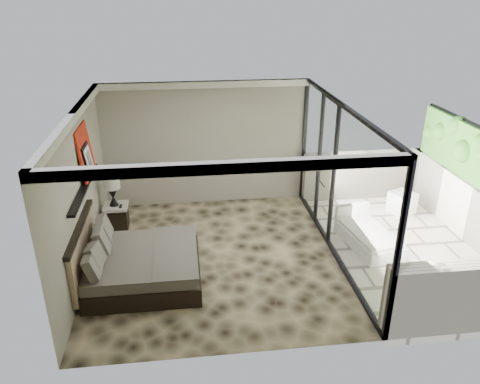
{
  "coord_description": "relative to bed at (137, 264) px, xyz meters",
  "views": [
    {
      "loc": [
        -0.45,
        -7.43,
        4.65
      ],
      "look_at": [
        0.52,
        0.4,
        1.14
      ],
      "focal_mm": 35.0,
      "sensor_mm": 36.0,
      "label": 1
    }
  ],
  "objects": [
    {
      "name": "back_wall",
      "position": [
        1.35,
        3.03,
        1.08
      ],
      "size": [
        4.5,
        0.02,
        2.8
      ],
      "primitive_type": "cube",
      "color": "gray",
      "rests_on": "floor"
    },
    {
      "name": "picture_ledge",
      "position": [
        -0.83,
        0.64,
        1.18
      ],
      "size": [
        0.12,
        2.2,
        0.05
      ],
      "primitive_type": "cube",
      "color": "black",
      "rests_on": "left_wall"
    },
    {
      "name": "parapet_far",
      "position": [
        6.45,
        0.54,
        0.23
      ],
      "size": [
        0.3,
        5.0,
        1.1
      ],
      "primitive_type": "cube",
      "color": "beige",
      "rests_on": "terrace_slab"
    },
    {
      "name": "left_wall",
      "position": [
        -0.89,
        0.54,
        1.08
      ],
      "size": [
        0.02,
        5.0,
        2.8
      ],
      "primitive_type": "cube",
      "color": "gray",
      "rests_on": "floor"
    },
    {
      "name": "terrace_slab",
      "position": [
        5.1,
        0.54,
        -0.38
      ],
      "size": [
        3.0,
        5.0,
        0.12
      ],
      "primitive_type": "cube",
      "color": "beige",
      "rests_on": "ground"
    },
    {
      "name": "lounger",
      "position": [
        4.33,
        0.68,
        -0.14
      ],
      "size": [
        0.96,
        1.56,
        0.57
      ],
      "rotation": [
        0.0,
        0.0,
        0.16
      ],
      "color": "silver",
      "rests_on": "terrace_slab"
    },
    {
      "name": "framed_print",
      "position": [
        -0.79,
        1.05,
        1.51
      ],
      "size": [
        0.11,
        0.5,
        0.6
      ],
      "primitive_type": "cube",
      "rotation": [
        0.0,
        -0.14,
        0.0
      ],
      "color": "black",
      "rests_on": "picture_ledge"
    },
    {
      "name": "abstract_canvas",
      "position": [
        -0.85,
        1.15,
        1.66
      ],
      "size": [
        0.13,
        0.9,
        0.9
      ],
      "primitive_type": "cube",
      "rotation": [
        0.0,
        -0.1,
        0.0
      ],
      "color": "#A90E10",
      "rests_on": "picture_ledge"
    },
    {
      "name": "glass_wall",
      "position": [
        3.6,
        0.54,
        1.08
      ],
      "size": [
        0.08,
        5.0,
        2.8
      ],
      "primitive_type": "cube",
      "color": "white",
      "rests_on": "floor"
    },
    {
      "name": "table_lamp",
      "position": [
        -0.6,
        1.98,
        0.59
      ],
      "size": [
        0.33,
        0.33,
        0.61
      ],
      "color": "black",
      "rests_on": "nightstand"
    },
    {
      "name": "nightstand",
      "position": [
        -0.57,
        1.98,
        -0.08
      ],
      "size": [
        0.61,
        0.61,
        0.48
      ],
      "primitive_type": "cube",
      "rotation": [
        0.0,
        0.0,
        -0.33
      ],
      "color": "black",
      "rests_on": "floor"
    },
    {
      "name": "ottoman",
      "position": [
        5.61,
        1.94,
        -0.08
      ],
      "size": [
        0.63,
        0.63,
        0.47
      ],
      "primitive_type": "cube",
      "rotation": [
        0.0,
        0.0,
        0.44
      ],
      "color": "silver",
      "rests_on": "terrace_slab"
    },
    {
      "name": "floor",
      "position": [
        1.35,
        0.54,
        -0.32
      ],
      "size": [
        5.0,
        5.0,
        0.0
      ],
      "primitive_type": "plane",
      "color": "black",
      "rests_on": "ground"
    },
    {
      "name": "bed",
      "position": [
        0.0,
        0.0,
        0.0
      ],
      "size": [
        1.94,
        1.88,
        1.07
      ],
      "color": "black",
      "rests_on": "floor"
    },
    {
      "name": "ceiling",
      "position": [
        1.35,
        0.54,
        2.47
      ],
      "size": [
        4.5,
        5.0,
        0.02
      ],
      "primitive_type": "cube",
      "color": "silver",
      "rests_on": "back_wall"
    }
  ]
}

